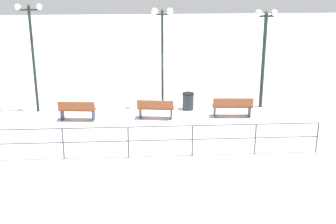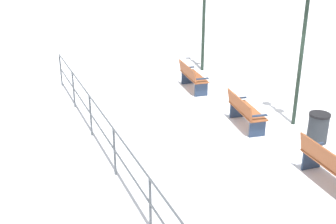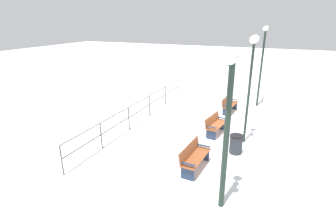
{
  "view_description": "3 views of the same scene",
  "coord_description": "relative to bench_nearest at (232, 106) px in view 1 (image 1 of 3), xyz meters",
  "views": [
    {
      "loc": [
        -18.11,
        0.67,
        6.28
      ],
      "look_at": [
        -1.46,
        -0.42,
        0.75
      ],
      "focal_mm": 48.65,
      "sensor_mm": 36.0,
      "label": 1
    },
    {
      "loc": [
        -6.12,
        -9.08,
        4.86
      ],
      "look_at": [
        -2.5,
        -0.48,
        1.0
      ],
      "focal_mm": 46.48,
      "sensor_mm": 36.0,
      "label": 2
    },
    {
      "loc": [
        2.35,
        -11.11,
        5.03
      ],
      "look_at": [
        -2.29,
        -0.3,
        0.86
      ],
      "focal_mm": 28.21,
      "sensor_mm": 36.0,
      "label": 3
    }
  ],
  "objects": [
    {
      "name": "waterfront_railing",
      "position": [
        -3.95,
        3.24,
        0.28
      ],
      "size": [
        0.05,
        10.8,
        1.11
      ],
      "color": "#4C5156",
      "rests_on": "ground"
    },
    {
      "name": "bench_third",
      "position": [
        -0.02,
        6.49,
        -0.01
      ],
      "size": [
        0.69,
        1.56,
        0.87
      ],
      "rotation": [
        0.0,
        0.0,
        -0.1
      ],
      "color": "brown",
      "rests_on": "ground"
    },
    {
      "name": "lamppost_far",
      "position": [
        1.33,
        8.38,
        2.71
      ],
      "size": [
        0.26,
        1.13,
        4.65
      ],
      "color": "#1E2D23",
      "rests_on": "ground"
    },
    {
      "name": "ground_plane",
      "position": [
        0.04,
        3.24,
        -0.47
      ],
      "size": [
        80.0,
        80.0,
        0.0
      ],
      "primitive_type": "plane",
      "color": "white",
      "rests_on": "ground"
    },
    {
      "name": "lamppost_near",
      "position": [
        1.33,
        -1.57,
        2.44
      ],
      "size": [
        0.3,
        0.97,
        4.36
      ],
      "color": "#1E2D23",
      "rests_on": "ground"
    },
    {
      "name": "bench_nearest",
      "position": [
        0.0,
        0.0,
        0.0
      ],
      "size": [
        0.69,
        1.71,
        0.89
      ],
      "rotation": [
        0.0,
        0.0,
        -0.07
      ],
      "color": "brown",
      "rests_on": "ground"
    },
    {
      "name": "bench_second",
      "position": [
        -0.03,
        3.25,
        -0.01
      ],
      "size": [
        0.77,
        1.58,
        0.87
      ],
      "rotation": [
        0.0,
        0.0,
        -0.15
      ],
      "color": "brown",
      "rests_on": "ground"
    },
    {
      "name": "trash_bin",
      "position": [
        1.16,
        1.76,
        -0.09
      ],
      "size": [
        0.52,
        0.52,
        0.76
      ],
      "color": "#2D3338",
      "rests_on": "ground"
    },
    {
      "name": "lamppost_middle",
      "position": [
        1.33,
        2.88,
        2.89
      ],
      "size": [
        0.3,
        0.94,
        4.45
      ],
      "color": "#1E2D23",
      "rests_on": "ground"
    }
  ]
}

